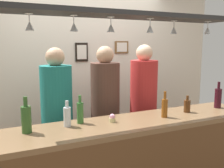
# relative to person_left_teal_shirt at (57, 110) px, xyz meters

# --- Properties ---
(back_wall) EXTENTS (4.40, 0.06, 2.60)m
(back_wall) POSITION_rel_person_left_teal_shirt_xyz_m (0.56, 0.78, 0.27)
(back_wall) COLOR silver
(back_wall) RESTS_ON ground_plane
(bar_counter) EXTENTS (2.70, 0.55, 1.03)m
(bar_counter) POSITION_rel_person_left_teal_shirt_xyz_m (0.56, -0.82, -0.34)
(bar_counter) COLOR brown
(bar_counter) RESTS_ON ground_plane
(overhead_glass_rack) EXTENTS (2.20, 0.36, 0.04)m
(overhead_glass_rack) POSITION_rel_person_left_teal_shirt_xyz_m (0.56, -0.62, 0.97)
(overhead_glass_rack) COLOR black
(hanging_wineglass_far_left) EXTENTS (0.07, 0.07, 0.13)m
(hanging_wineglass_far_left) POSITION_rel_person_left_teal_shirt_xyz_m (-0.30, -0.57, 0.85)
(hanging_wineglass_far_left) COLOR silver
(hanging_wineglass_far_left) RESTS_ON overhead_glass_rack
(hanging_wineglass_left) EXTENTS (0.07, 0.07, 0.13)m
(hanging_wineglass_left) POSITION_rel_person_left_teal_shirt_xyz_m (0.04, -0.60, 0.85)
(hanging_wineglass_left) COLOR silver
(hanging_wineglass_left) RESTS_ON overhead_glass_rack
(hanging_wineglass_center_left) EXTENTS (0.07, 0.07, 0.13)m
(hanging_wineglass_center_left) POSITION_rel_person_left_teal_shirt_xyz_m (0.37, -0.61, 0.85)
(hanging_wineglass_center_left) COLOR silver
(hanging_wineglass_center_left) RESTS_ON overhead_glass_rack
(hanging_wineglass_center) EXTENTS (0.07, 0.07, 0.13)m
(hanging_wineglass_center) POSITION_rel_person_left_teal_shirt_xyz_m (0.75, -0.65, 0.85)
(hanging_wineglass_center) COLOR silver
(hanging_wineglass_center) RESTS_ON overhead_glass_rack
(hanging_wineglass_center_right) EXTENTS (0.07, 0.07, 0.13)m
(hanging_wineglass_center_right) POSITION_rel_person_left_teal_shirt_xyz_m (1.09, -0.57, 0.85)
(hanging_wineglass_center_right) COLOR silver
(hanging_wineglass_center_right) RESTS_ON overhead_glass_rack
(hanging_wineglass_right) EXTENTS (0.07, 0.07, 0.13)m
(hanging_wineglass_right) POSITION_rel_person_left_teal_shirt_xyz_m (1.45, -0.65, 0.85)
(hanging_wineglass_right) COLOR silver
(hanging_wineglass_right) RESTS_ON overhead_glass_rack
(person_left_teal_shirt) EXTENTS (0.34, 0.34, 1.71)m
(person_left_teal_shirt) POSITION_rel_person_left_teal_shirt_xyz_m (0.00, 0.00, 0.00)
(person_left_teal_shirt) COLOR #2D334C
(person_left_teal_shirt) RESTS_ON ground_plane
(person_middle_brown_shirt) EXTENTS (0.34, 0.34, 1.72)m
(person_middle_brown_shirt) POSITION_rel_person_left_teal_shirt_xyz_m (0.57, -0.00, 0.01)
(person_middle_brown_shirt) COLOR #2D334C
(person_middle_brown_shirt) RESTS_ON ground_plane
(person_right_red_shirt) EXTENTS (0.34, 0.34, 1.74)m
(person_right_red_shirt) POSITION_rel_person_left_teal_shirt_xyz_m (1.09, -0.00, 0.02)
(person_right_red_shirt) COLOR #2D334C
(person_right_red_shirt) RESTS_ON ground_plane
(bottle_soda_clear) EXTENTS (0.06, 0.06, 0.23)m
(bottle_soda_clear) POSITION_rel_person_left_teal_shirt_xyz_m (-0.03, -0.56, 0.09)
(bottle_soda_clear) COLOR silver
(bottle_soda_clear) RESTS_ON bar_counter
(bottle_wine_dark_red) EXTENTS (0.08, 0.08, 0.30)m
(bottle_wine_dark_red) POSITION_rel_person_left_teal_shirt_xyz_m (1.70, -0.62, 0.11)
(bottle_wine_dark_red) COLOR #380F19
(bottle_wine_dark_red) RESTS_ON bar_counter
(bottle_beer_brown_stubby) EXTENTS (0.07, 0.07, 0.18)m
(bottle_beer_brown_stubby) POSITION_rel_person_left_teal_shirt_xyz_m (1.25, -0.63, 0.06)
(bottle_beer_brown_stubby) COLOR #512D14
(bottle_beer_brown_stubby) RESTS_ON bar_counter
(bottle_champagne_green) EXTENTS (0.08, 0.08, 0.30)m
(bottle_champagne_green) POSITION_rel_person_left_teal_shirt_xyz_m (-0.37, -0.58, 0.11)
(bottle_champagne_green) COLOR #2D5623
(bottle_champagne_green) RESTS_ON bar_counter
(bottle_beer_amber_tall) EXTENTS (0.06, 0.06, 0.26)m
(bottle_beer_amber_tall) POSITION_rel_person_left_teal_shirt_xyz_m (0.92, -0.68, 0.09)
(bottle_beer_amber_tall) COLOR brown
(bottle_beer_amber_tall) RESTS_ON bar_counter
(bottle_beer_green_import) EXTENTS (0.06, 0.06, 0.26)m
(bottle_beer_green_import) POSITION_rel_person_left_teal_shirt_xyz_m (0.10, -0.52, 0.10)
(bottle_beer_green_import) COLOR #336B2D
(bottle_beer_green_import) RESTS_ON bar_counter
(cupcake) EXTENTS (0.06, 0.06, 0.08)m
(cupcake) POSITION_rel_person_left_teal_shirt_xyz_m (0.38, -0.61, 0.03)
(cupcake) COLOR beige
(cupcake) RESTS_ON bar_counter
(picture_frame_crest) EXTENTS (0.18, 0.02, 0.26)m
(picture_frame_crest) POSITION_rel_person_left_teal_shirt_xyz_m (0.52, 0.74, 0.60)
(picture_frame_crest) COLOR black
(picture_frame_crest) RESTS_ON back_wall
(picture_frame_upper_small) EXTENTS (0.22, 0.02, 0.18)m
(picture_frame_upper_small) POSITION_rel_person_left_teal_shirt_xyz_m (1.15, 0.74, 0.67)
(picture_frame_upper_small) COLOR brown
(picture_frame_upper_small) RESTS_ON back_wall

